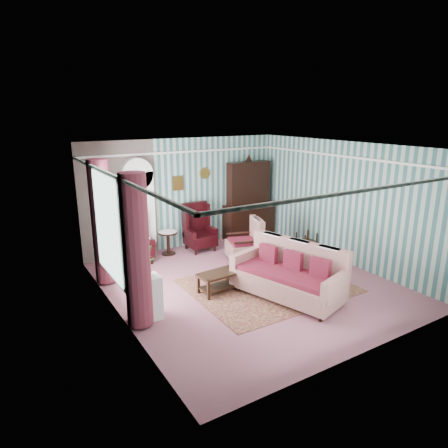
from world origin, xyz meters
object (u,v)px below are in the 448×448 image
seated_woman (136,239)px  sofa (287,275)px  floral_armchair (244,243)px  bookcase (139,213)px  coffee_table (219,282)px  wingback_right (200,227)px  wingback_left (136,238)px  round_side_table (168,243)px  dresser_hutch (249,198)px  plant_stand (145,299)px  nest_table (306,242)px

seated_woman → sofa: seated_woman is taller
seated_woman → floral_armchair: (2.30, -1.25, -0.13)m
bookcase → coffee_table: bearing=-77.7°
wingback_right → sofa: (0.14, -3.37, -0.16)m
wingback_left → bookcase: bearing=57.3°
sofa → wingback_right: bearing=-14.9°
round_side_table → coffee_table: 2.61m
seated_woman → sofa: 3.86m
wingback_left → coffee_table: bearing=-70.5°
dresser_hutch → plant_stand: size_ratio=2.95×
dresser_hutch → nest_table: bearing=-72.6°
dresser_hutch → sofa: 4.04m
floral_armchair → round_side_table: bearing=61.9°
dresser_hutch → nest_table: dresser_hutch is taller
bookcase → round_side_table: 1.07m
wingback_left → seated_woman: 0.04m
bookcase → sofa: (1.64, -3.76, -0.65)m
dresser_hutch → wingback_right: (-1.75, -0.27, -0.55)m
nest_table → round_side_table: bearing=151.8°
bookcase → floral_armchair: 2.71m
wingback_left → wingback_right: same height
round_side_table → dresser_hutch: bearing=2.6°
bookcase → round_side_table: bearing=-20.3°
plant_stand → dresser_hutch: bearing=35.1°
plant_stand → coffee_table: plant_stand is taller
dresser_hutch → round_side_table: (-2.60, -0.12, -0.88)m
seated_woman → plant_stand: size_ratio=1.47×
dresser_hutch → nest_table: 2.11m
wingback_right → nest_table: bearing=-33.7°
wingback_left → wingback_right: (1.75, 0.00, 0.00)m
wingback_right → floral_armchair: 1.38m
seated_woman → floral_armchair: 2.63m
nest_table → coffee_table: size_ratio=0.64×
nest_table → floral_armchair: floral_armchair is taller
wingback_left → plant_stand: wingback_left is taller
wingback_right → seated_woman: wingback_right is taller
wingback_left → sofa: bearing=-60.7°
sofa → floral_armchair: sofa is taller
dresser_hutch → wingback_right: dresser_hutch is taller
bookcase → round_side_table: bookcase is taller
seated_woman → coffee_table: 2.64m
bookcase → floral_armchair: bookcase is taller
floral_armchair → sofa: bearing=-174.3°
plant_stand → round_side_table: bearing=59.6°
round_side_table → floral_armchair: size_ratio=0.65×
wingback_right → coffee_table: bearing=-109.7°
nest_table → floral_armchair: (-1.77, 0.30, 0.19)m
round_side_table → sofa: (0.99, -3.52, 0.17)m
wingback_right → seated_woman: bearing=180.0°
plant_stand → sofa: (2.69, -0.62, 0.07)m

